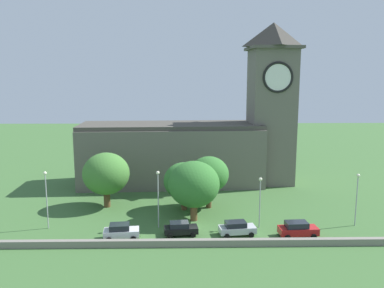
{
  "coord_description": "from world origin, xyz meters",
  "views": [
    {
      "loc": [
        -0.76,
        -48.05,
        19.17
      ],
      "look_at": [
        0.31,
        8.2,
        9.53
      ],
      "focal_mm": 36.84,
      "sensor_mm": 36.0,
      "label": 1
    }
  ],
  "objects": [
    {
      "name": "streetlamp_west_end",
      "position": [
        -18.25,
        0.15,
        4.95
      ],
      "size": [
        0.44,
        0.44,
        7.48
      ],
      "color": "#9EA0A5",
      "rests_on": "ground"
    },
    {
      "name": "car_white",
      "position": [
        -8.41,
        -3.34,
        0.94
      ],
      "size": [
        4.35,
        2.6,
        1.87
      ],
      "color": "silver",
      "rests_on": "ground"
    },
    {
      "name": "tree_riverside_east",
      "position": [
        2.79,
        7.9,
        5.07
      ],
      "size": [
        5.81,
        5.81,
        7.72
      ],
      "color": "brown",
      "rests_on": "ground"
    },
    {
      "name": "car_black",
      "position": [
        -1.31,
        -2.32,
        0.84
      ],
      "size": [
        4.28,
        2.48,
        1.65
      ],
      "color": "black",
      "rests_on": "ground"
    },
    {
      "name": "tree_by_tower",
      "position": [
        -0.86,
        7.11,
        4.32
      ],
      "size": [
        5.93,
        5.93,
        7.01
      ],
      "color": "brown",
      "rests_on": "ground"
    },
    {
      "name": "streetlamp_east_mid",
      "position": [
        21.41,
        0.37,
        4.64
      ],
      "size": [
        0.44,
        0.44,
        6.94
      ],
      "color": "#9EA0A5",
      "rests_on": "ground"
    },
    {
      "name": "streetlamp_west_mid",
      "position": [
        -4.15,
        0.13,
        4.95
      ],
      "size": [
        0.44,
        0.44,
        7.48
      ],
      "color": "#9EA0A5",
      "rests_on": "ground"
    },
    {
      "name": "church",
      "position": [
        2.36,
        21.87,
        8.24
      ],
      "size": [
        38.72,
        12.02,
        28.47
      ],
      "color": "#666056",
      "rests_on": "ground"
    },
    {
      "name": "quay_barrier",
      "position": [
        0.0,
        -5.62,
        0.41
      ],
      "size": [
        51.12,
        0.7,
        0.83
      ],
      "primitive_type": "cube",
      "color": "gray",
      "rests_on": "ground"
    },
    {
      "name": "car_silver",
      "position": [
        5.6,
        -2.42,
        0.87
      ],
      "size": [
        4.64,
        2.65,
        1.72
      ],
      "color": "silver",
      "rests_on": "ground"
    },
    {
      "name": "streetlamp_central",
      "position": [
        8.83,
        0.08,
        4.44
      ],
      "size": [
        0.44,
        0.44,
        6.59
      ],
      "color": "#9EA0A5",
      "rests_on": "ground"
    },
    {
      "name": "ground_plane",
      "position": [
        0.0,
        15.0,
        0.0
      ],
      "size": [
        200.0,
        200.0,
        0.0
      ],
      "primitive_type": "plane",
      "color": "#3D6633"
    },
    {
      "name": "tree_churchyard",
      "position": [
        -12.36,
        8.56,
        5.07
      ],
      "size": [
        6.87,
        6.87,
        8.19
      ],
      "color": "brown",
      "rests_on": "ground"
    },
    {
      "name": "car_red",
      "position": [
        12.91,
        -3.08,
        0.96
      ],
      "size": [
        4.77,
        2.47,
        1.89
      ],
      "color": "red",
      "rests_on": "ground"
    },
    {
      "name": "tree_riverside_west",
      "position": [
        0.45,
        2.69,
        5.03
      ],
      "size": [
        6.88,
        6.88,
        8.15
      ],
      "color": "brown",
      "rests_on": "ground"
    }
  ]
}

